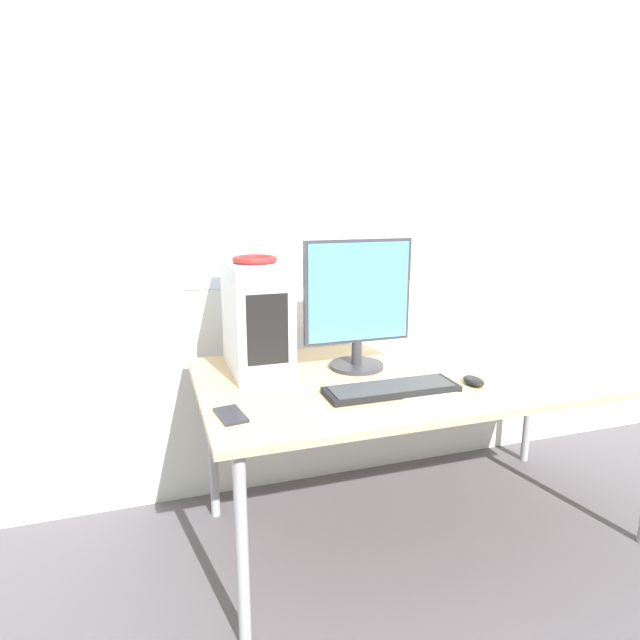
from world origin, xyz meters
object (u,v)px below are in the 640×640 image
keyboard (392,389)px  mouse (474,381)px  headphones (255,259)px  cell_phone (231,415)px  pc_tower (256,318)px  monitor_main (358,302)px

keyboard → mouse: 0.32m
keyboard → mouse: size_ratio=4.69×
headphones → mouse: headphones is taller
keyboard → cell_phone: size_ratio=3.18×
pc_tower → cell_phone: (-0.18, -0.43, -0.21)m
pc_tower → mouse: size_ratio=4.18×
pc_tower → cell_phone: 0.51m
monitor_main → keyboard: bearing=-86.9°
mouse → cell_phone: size_ratio=0.68×
monitor_main → keyboard: 0.39m
keyboard → pc_tower: bearing=136.0°
headphones → cell_phone: 0.64m
cell_phone → headphones: bearing=59.2°
keyboard → monitor_main: bearing=93.1°
mouse → pc_tower: bearing=150.2°
headphones → keyboard: bearing=-44.1°
mouse → monitor_main: bearing=136.5°
pc_tower → monitor_main: monitor_main is taller
headphones → cell_phone: (-0.18, -0.43, -0.44)m
headphones → keyboard: size_ratio=0.36×
keyboard → mouse: bearing=-4.4°
headphones → keyboard: headphones is taller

